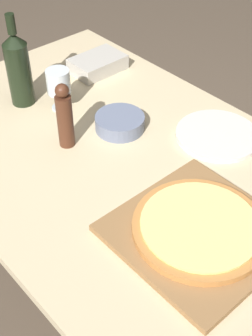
% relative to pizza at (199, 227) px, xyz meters
% --- Properties ---
extents(ground_plane, '(12.00, 12.00, 0.00)m').
position_rel_pizza_xyz_m(ground_plane, '(0.05, 0.30, -0.80)').
color(ground_plane, brown).
extents(dining_table, '(0.90, 1.55, 0.77)m').
position_rel_pizza_xyz_m(dining_table, '(0.05, 0.30, -0.12)').
color(dining_table, '#CCB78E').
rests_on(dining_table, ground_plane).
extents(cutting_board, '(0.38, 0.38, 0.02)m').
position_rel_pizza_xyz_m(cutting_board, '(0.00, 0.00, -0.02)').
color(cutting_board, olive).
rests_on(cutting_board, dining_table).
extents(pizza, '(0.32, 0.32, 0.02)m').
position_rel_pizza_xyz_m(pizza, '(0.00, 0.00, 0.00)').
color(pizza, '#BC7A3D').
rests_on(pizza, cutting_board).
extents(wine_bottle, '(0.08, 0.08, 0.31)m').
position_rel_pizza_xyz_m(wine_bottle, '(-0.00, 0.78, 0.10)').
color(wine_bottle, black).
rests_on(wine_bottle, dining_table).
extents(pepper_mill, '(0.05, 0.05, 0.21)m').
position_rel_pizza_xyz_m(pepper_mill, '(-0.03, 0.50, 0.07)').
color(pepper_mill, '#4C2819').
rests_on(pepper_mill, dining_table).
extents(wine_glass, '(0.08, 0.08, 0.14)m').
position_rel_pizza_xyz_m(wine_glass, '(0.07, 0.67, 0.07)').
color(wine_glass, silver).
rests_on(wine_glass, dining_table).
extents(small_bowl, '(0.15, 0.15, 0.05)m').
position_rel_pizza_xyz_m(small_bowl, '(0.14, 0.45, -0.01)').
color(small_bowl, slate).
rests_on(small_bowl, dining_table).
extents(dinner_plate, '(0.25, 0.25, 0.01)m').
position_rel_pizza_xyz_m(dinner_plate, '(0.34, 0.22, -0.02)').
color(dinner_plate, silver).
rests_on(dinner_plate, dining_table).
extents(food_container, '(0.19, 0.13, 0.05)m').
position_rel_pizza_xyz_m(food_container, '(0.32, 0.78, -0.00)').
color(food_container, '#BCB7AD').
rests_on(food_container, dining_table).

